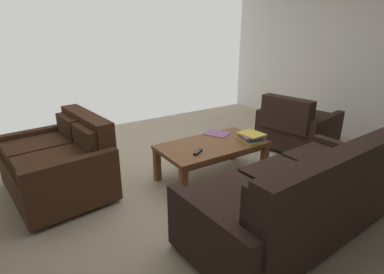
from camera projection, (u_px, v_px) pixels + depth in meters
The scene contains 9 objects.
ground_plane at pixel (204, 187), 3.45m from camera, with size 5.85×5.46×0.01m, color #B7A88E.
wall_left at pixel (368, 54), 4.51m from camera, with size 0.12×5.46×2.60m, color white.
sofa_main at pixel (302, 197), 2.55m from camera, with size 2.02×1.00×0.89m.
loveseat_near at pixel (61, 162), 3.23m from camera, with size 1.02×1.29×0.82m.
coffee_table at pixel (212, 149), 3.54m from camera, with size 1.22×0.67×0.43m.
armchair_side at pixel (296, 127), 4.39m from camera, with size 1.01×1.03×0.81m.
book_stack at pixel (251, 137), 3.59m from camera, with size 0.31×0.33×0.09m.
tv_remote at pixel (198, 152), 3.26m from camera, with size 0.16×0.13×0.02m.
loose_magazine at pixel (217, 133), 3.84m from camera, with size 0.23×0.30×0.01m, color #996699.
Camera 1 is at (1.78, 2.48, 1.71)m, focal length 28.80 mm.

